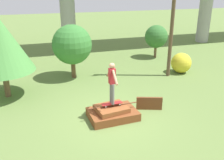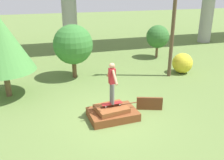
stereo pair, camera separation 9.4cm
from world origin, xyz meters
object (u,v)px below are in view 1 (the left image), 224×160
Objects in this scene: utility_pole at (174,7)px; tree_behind_left at (0,43)px; bush_yellow_flowering at (181,63)px; tree_behind_right at (72,45)px; skateboard at (112,103)px; tree_mid_back at (156,37)px; skater at (112,81)px.

tree_behind_left is (-8.54, -0.27, -1.29)m from utility_pole.
tree_behind_left is 9.73m from bush_yellow_flowering.
skateboard is at bearing -82.63° from tree_behind_right.
utility_pole is at bearing -14.69° from tree_behind_right.
tree_mid_back is at bearing 20.79° from tree_behind_right.
bush_yellow_flowering is (9.52, 0.54, -1.92)m from tree_behind_left.
tree_behind_left reaches higher than skater.
skater is (0.00, 0.00, 0.93)m from skateboard.
utility_pole is at bearing 1.83° from tree_behind_left.
tree_behind_left reaches higher than tree_behind_right.
utility_pole is (4.54, 3.69, 3.17)m from skateboard.
tree_behind_left is (-4.00, 3.41, 1.88)m from skateboard.
skater is at bearing -140.90° from utility_pole.
skateboard is 6.78m from bush_yellow_flowering.
skateboard is at bearing -144.41° from bush_yellow_flowering.
tree_behind_left is 1.65× the size of tree_mid_back.
utility_pole is 3.37m from bush_yellow_flowering.
utility_pole is 3.21× the size of tree_mid_back.
tree_behind_right reaches higher than tree_mid_back.
tree_behind_left is at bearing -154.01° from tree_behind_right.
tree_mid_back is (5.61, 7.42, -0.07)m from skater.
tree_mid_back is 3.59m from bush_yellow_flowering.
skateboard is at bearing -159.44° from skater.
skater is 5.10m from tree_behind_right.
skateboard is 0.93m from skater.
skateboard is 0.52× the size of skater.
utility_pole is (4.54, 3.69, 2.24)m from skater.
tree_mid_back is 1.94× the size of bush_yellow_flowering.
utility_pole reaches higher than skateboard.
bush_yellow_flowering is at bearing -10.10° from tree_behind_right.
tree_behind_right is (3.35, 1.63, -0.65)m from tree_behind_left.
utility_pole is 6.23× the size of bush_yellow_flowering.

